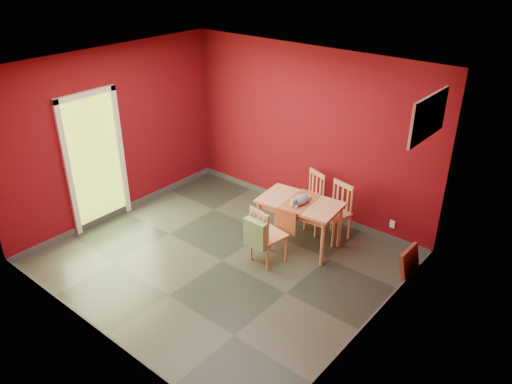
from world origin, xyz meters
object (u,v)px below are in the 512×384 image
Objects in this scene: chair_near at (267,234)px; chair_far_right at (335,211)px; chair_far_left at (310,197)px; cat at (301,198)px; picture_frame at (409,264)px; dining_table at (300,207)px; tote_bag at (256,234)px.

chair_far_right is at bearing 71.45° from chair_near.
cat is at bearing -66.61° from chair_far_left.
chair_far_right is at bearing 74.99° from cat.
chair_far_right is at bearing 169.31° from picture_frame.
dining_table is 0.62m from chair_far_right.
cat is (0.14, 0.59, 0.37)m from chair_near.
chair_far_right is 1.02× the size of chair_near.
chair_near is 2.33× the size of cat.
tote_bag is at bearing -106.77° from chair_far_right.
cat is (-0.25, -0.57, 0.37)m from chair_far_right.
cat is at bearing 78.45° from tote_bag.
chair_far_left is 1.93m from picture_frame.
tote_bag is (-0.41, -1.37, 0.09)m from chair_far_right.
dining_table is 1.45× the size of chair_far_left.
cat is at bearing 76.66° from chair_near.
tote_bag is at bearing -93.00° from cat.
cat reaches higher than chair_near.
tote_bag is at bearing -97.75° from dining_table.
cat reaches higher than tote_bag.
dining_table is 2.56× the size of tote_bag.
tote_bag reaches higher than dining_table.
cat is 0.83× the size of picture_frame.
tote_bag is at bearing -147.00° from picture_frame.
dining_table is 1.42× the size of chair_near.
tote_bag is at bearing -96.41° from chair_near.
tote_bag is (0.15, -1.52, 0.11)m from chair_far_left.
dining_table is 0.87m from tote_bag.
chair_far_left is at bearing 95.60° from tote_bag.
chair_far_left is 1.32m from chair_near.
chair_near is 1.81× the size of tote_bag.
cat reaches higher than picture_frame.
chair_near is (-0.39, -1.16, -0.01)m from chair_far_right.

